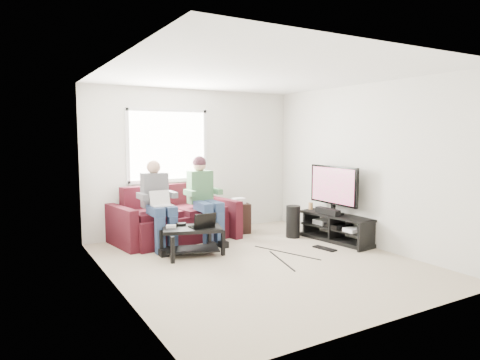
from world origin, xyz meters
The scene contains 26 objects.
floor centered at (0.00, 0.00, 0.00)m, with size 4.50×4.50×0.00m, color beige.
ceiling centered at (0.00, 0.00, 2.60)m, with size 4.50×4.50×0.00m, color white.
wall_back centered at (0.00, 2.25, 1.30)m, with size 4.50×4.50×0.00m, color silver.
wall_front centered at (0.00, -2.25, 1.30)m, with size 4.50×4.50×0.00m, color silver.
wall_left centered at (-2.00, 0.00, 1.30)m, with size 4.50×4.50×0.00m, color silver.
wall_right centered at (2.00, 0.00, 1.30)m, with size 4.50×4.50×0.00m, color silver.
window centered at (-0.50, 2.23, 1.60)m, with size 1.48×0.04×1.28m.
sofa centered at (-0.57, 1.82, 0.34)m, with size 2.11×1.17×0.93m.
person_left centered at (-0.97, 1.46, 0.77)m, with size 0.40×0.71×1.39m.
person_right centered at (-0.17, 1.48, 0.83)m, with size 0.40×0.71×1.43m.
laptop_silver centered at (-0.97, 1.29, 0.76)m, with size 0.32×0.22×0.24m, color silver, non-canonical shape.
coffee_table centered at (-0.69, 0.80, 0.31)m, with size 0.98×0.76×0.43m.
laptop_black centered at (-0.57, 0.72, 0.55)m, with size 0.34×0.24×0.24m, color black, non-canonical shape.
controller_a centered at (-0.97, 0.92, 0.45)m, with size 0.14×0.09×0.04m, color silver.
controller_b centered at (-0.79, 0.98, 0.45)m, with size 0.14×0.09×0.04m, color black.
controller_c centered at (-0.39, 0.95, 0.45)m, with size 0.14×0.09×0.04m, color gray.
tv_stand centered at (1.77, 0.37, 0.20)m, with size 0.60×1.43×0.46m.
tv centered at (1.77, 0.47, 0.92)m, with size 0.12×1.10×0.81m.
soundbar centered at (1.65, 0.47, 0.51)m, with size 0.12×0.50×0.10m, color black.
drink_cup centered at (1.72, 1.00, 0.52)m, with size 0.08×0.08×0.12m, color #AE7E4B.
console_white centered at (1.77, -0.03, 0.27)m, with size 0.30×0.22×0.06m, color silver.
console_grey centered at (1.77, 0.67, 0.28)m, with size 0.34×0.26×0.08m, color gray.
console_black centered at (1.77, 0.32, 0.28)m, with size 0.38×0.30×0.07m, color black.
subwoofer centered at (1.30, 0.96, 0.28)m, with size 0.25×0.25×0.56m, color black.
keyboard_floor centered at (1.26, 0.07, 0.01)m, with size 0.13×0.40×0.02m, color black.
end_table centered at (0.66, 1.76, 0.29)m, with size 0.36×0.36×0.64m.
Camera 1 is at (-3.18, -4.94, 1.78)m, focal length 32.00 mm.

